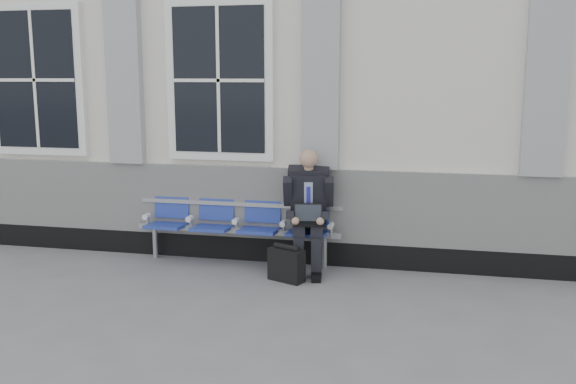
# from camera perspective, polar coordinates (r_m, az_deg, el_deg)

# --- Properties ---
(ground) EXTENTS (70.00, 70.00, 0.00)m
(ground) POSITION_cam_1_polar(r_m,az_deg,el_deg) (7.14, -12.19, -8.82)
(ground) COLOR slate
(ground) RESTS_ON ground
(station_building) EXTENTS (14.40, 4.40, 4.49)m
(station_building) POSITION_cam_1_polar(r_m,az_deg,el_deg) (10.00, -4.40, 9.81)
(station_building) COLOR silver
(station_building) RESTS_ON ground
(bench) EXTENTS (2.60, 0.47, 0.91)m
(bench) POSITION_cam_1_polar(r_m,az_deg,el_deg) (7.97, -4.52, -2.45)
(bench) COLOR #9EA0A3
(bench) RESTS_ON ground
(businessman) EXTENTS (0.63, 0.85, 1.46)m
(businessman) POSITION_cam_1_polar(r_m,az_deg,el_deg) (7.58, 1.82, -1.28)
(businessman) COLOR black
(businessman) RESTS_ON ground
(briefcase) EXTENTS (0.45, 0.33, 0.43)m
(briefcase) POSITION_cam_1_polar(r_m,az_deg,el_deg) (7.33, -0.14, -6.43)
(briefcase) COLOR black
(briefcase) RESTS_ON ground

